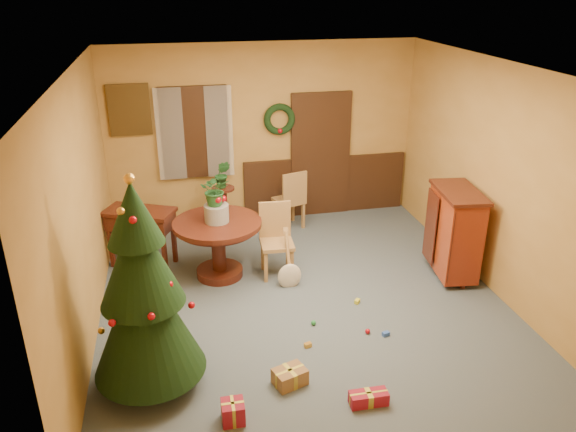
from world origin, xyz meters
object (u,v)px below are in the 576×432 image
object	(u,v)px
dining_table	(218,238)
sideboard	(454,231)
chair_near	(276,237)
writing_desk	(141,224)
christmas_tree	(143,293)

from	to	relation	value
dining_table	sideboard	world-z (taller)	sideboard
dining_table	chair_near	bearing A→B (deg)	-4.29
chair_near	sideboard	xyz separation A→B (m)	(2.33, -0.58, 0.12)
dining_table	writing_desk	size ratio (longest dim) A/B	1.12
chair_near	sideboard	distance (m)	2.41
christmas_tree	writing_desk	bearing A→B (deg)	92.82
dining_table	christmas_tree	size ratio (longest dim) A/B	0.52
writing_desk	sideboard	world-z (taller)	sideboard
writing_desk	sideboard	xyz separation A→B (m)	(4.14, -1.20, 0.03)
chair_near	writing_desk	world-z (taller)	chair_near
christmas_tree	dining_table	bearing A→B (deg)	67.04
dining_table	christmas_tree	distance (m)	2.33
chair_near	writing_desk	distance (m)	1.91
dining_table	sideboard	xyz separation A→B (m)	(3.12, -0.64, 0.09)
chair_near	dining_table	bearing A→B (deg)	175.71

